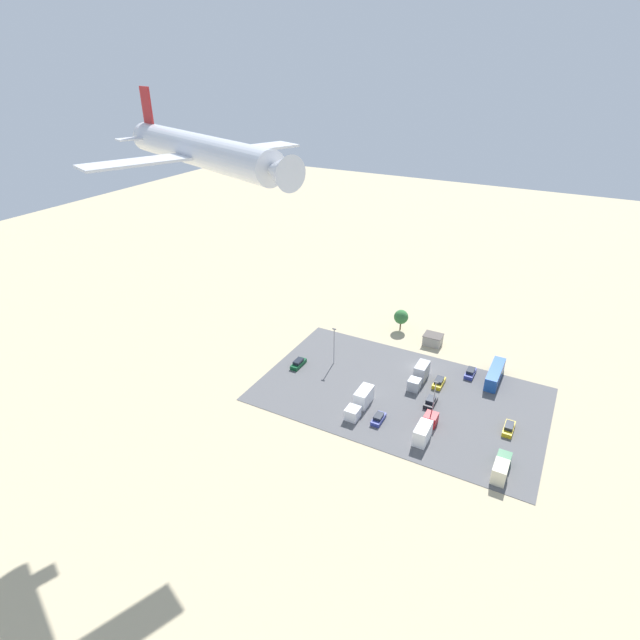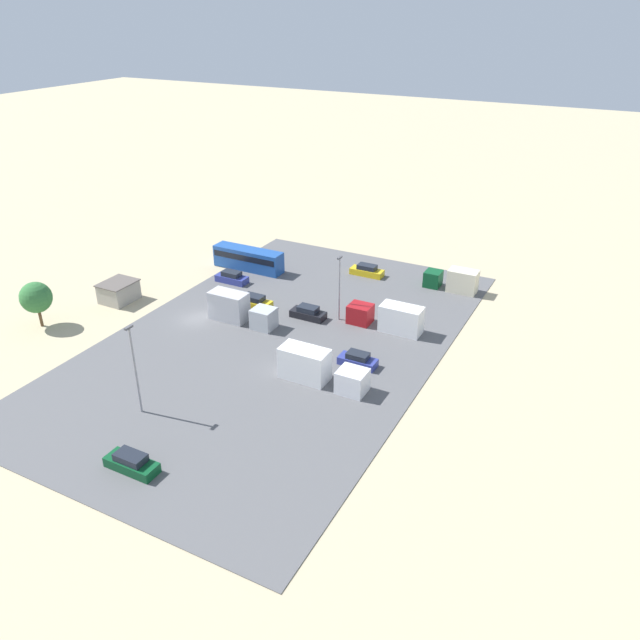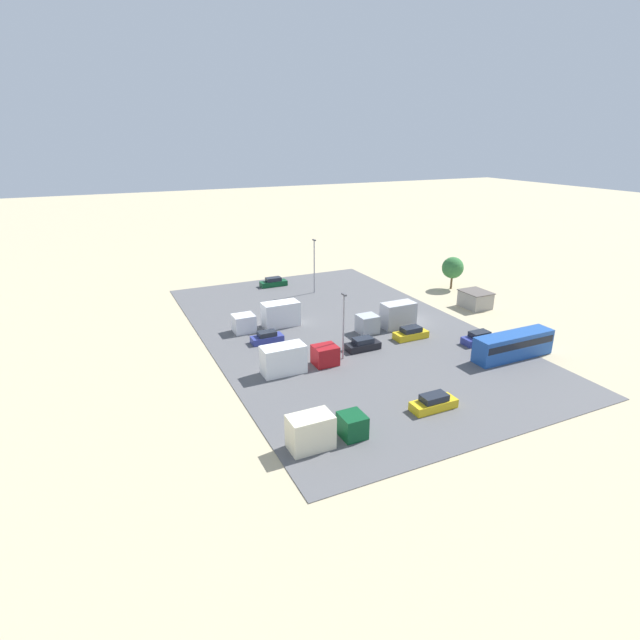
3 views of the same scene
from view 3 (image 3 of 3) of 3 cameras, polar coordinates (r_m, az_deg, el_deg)
The scene contains 17 objects.
ground_plane at distance 74.65m, azimuth 10.32°, elevation 0.10°, with size 400.00×400.00×0.00m, color tan.
parking_lot_surface at distance 68.80m, azimuth 2.34°, elevation -1.30°, with size 58.93×36.00×0.08m.
shed_building at distance 81.83m, azimuth 17.33°, elevation 2.27°, with size 4.54×3.86×2.60m.
bus at distance 64.50m, azimuth 21.22°, elevation -2.63°, with size 2.56×10.64×3.08m.
parked_car_0 at distance 50.86m, azimuth 12.86°, elevation -9.22°, with size 1.79×4.75×1.57m.
parked_car_1 at distance 89.72m, azimuth -5.34°, elevation 4.29°, with size 1.80×4.77×1.58m.
parked_car_2 at distance 62.93m, azimuth 4.92°, elevation -2.82°, with size 1.87×4.37×1.55m.
parked_car_3 at distance 67.18m, azimuth 10.34°, elevation -1.53°, with size 1.90×4.63×1.60m.
parked_car_4 at distance 65.26m, azimuth -6.07°, elevation -2.01°, with size 1.76×4.16×1.50m.
parked_car_5 at distance 67.77m, azimuth 17.71°, elevation -2.00°, with size 1.85×4.56×1.60m.
parked_truck_0 at distance 69.80m, azimuth 7.97°, elevation 0.29°, with size 2.44×8.62×3.54m.
parked_truck_1 at distance 44.11m, azimuth 0.30°, elevation -12.46°, with size 2.35×7.09×3.08m.
parked_truck_2 at distance 69.92m, azimuth -5.68°, elevation 0.39°, with size 2.55×9.41×3.44m.
parked_truck_3 at distance 56.99m, azimuth -2.82°, elevation -4.38°, with size 2.41×9.09×3.29m.
tree_near_shed at distance 90.23m, azimuth 14.93°, elevation 5.79°, with size 3.73×3.73×5.67m.
light_pole_lot_centre at distance 58.75m, azimuth 2.71°, elevation -0.40°, with size 0.90×0.28×8.20m.
light_pole_lot_edge at distance 84.43m, azimuth -0.66°, elevation 6.43°, with size 0.90×0.28×9.18m.
Camera 3 is at (-56.56, 41.58, 25.37)m, focal length 28.00 mm.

